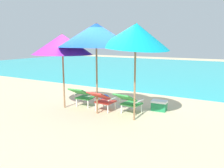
# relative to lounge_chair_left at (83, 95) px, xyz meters

# --- Properties ---
(ground_plane) EXTENTS (40.00, 40.00, 0.00)m
(ground_plane) POSITION_rel_lounge_chair_left_xyz_m (0.78, 4.08, -0.40)
(ground_plane) COLOR #CCB78E
(ocean_band) EXTENTS (40.00, 18.00, 0.01)m
(ocean_band) POSITION_rel_lounge_chair_left_xyz_m (0.78, 11.93, -0.40)
(ocean_band) COLOR #28B2B7
(ocean_band) RESTS_ON ground_plane
(lounge_chair_left) EXTENTS (0.59, 0.91, 0.68)m
(lounge_chair_left) POSITION_rel_lounge_chair_left_xyz_m (0.00, 0.00, 0.00)
(lounge_chair_left) COLOR #338E3D
(lounge_chair_left) RESTS_ON ground_plane
(lounge_chair_center) EXTENTS (0.56, 0.89, 0.68)m
(lounge_chair_center) POSITION_rel_lounge_chair_left_xyz_m (0.83, -0.11, 0.00)
(lounge_chair_center) COLOR red
(lounge_chair_center) RESTS_ON ground_plane
(lounge_chair_right) EXTENTS (0.61, 0.92, 0.68)m
(lounge_chair_right) POSITION_rel_lounge_chair_left_xyz_m (1.62, 0.07, 0.00)
(lounge_chair_right) COLOR #338E3D
(lounge_chair_right) RESTS_ON ground_plane
(beach_umbrella_left) EXTENTS (2.42, 2.42, 2.35)m
(beach_umbrella_left) POSITION_rel_lounge_chair_left_xyz_m (-0.47, -0.36, 1.62)
(beach_umbrella_left) COLOR olive
(beach_umbrella_left) RESTS_ON ground_plane
(beach_umbrella_center) EXTENTS (2.23, 2.24, 2.64)m
(beach_umbrella_center) POSITION_rel_lounge_chair_left_xyz_m (0.79, -0.33, 1.88)
(beach_umbrella_center) COLOR olive
(beach_umbrella_center) RESTS_ON ground_plane
(beach_umbrella_right) EXTENTS (2.45, 2.43, 2.66)m
(beach_umbrella_right) POSITION_rel_lounge_chair_left_xyz_m (1.99, -0.31, 1.85)
(beach_umbrella_right) COLOR olive
(beach_umbrella_right) RESTS_ON ground_plane
(beach_ball) EXTENTS (0.29, 0.29, 0.29)m
(beach_ball) POSITION_rel_lounge_chair_left_xyz_m (0.33, 0.85, -0.26)
(beach_ball) COLOR blue
(beach_ball) RESTS_ON ground_plane
(cooler_box) EXTENTS (0.50, 0.36, 0.32)m
(cooler_box) POSITION_rel_lounge_chair_left_xyz_m (2.28, 0.88, -0.24)
(cooler_box) COLOR #1E844C
(cooler_box) RESTS_ON ground_plane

